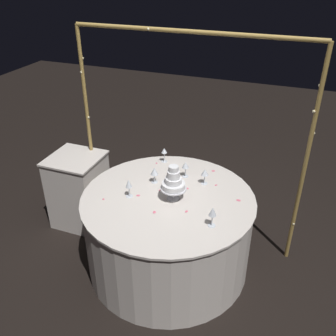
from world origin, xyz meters
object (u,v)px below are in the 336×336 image
Objects in this scene: wine_glass_0 at (186,166)px; wine_glass_3 at (154,172)px; main_table at (168,232)px; wine_glass_2 at (205,173)px; wine_glass_1 at (129,184)px; decorative_arch at (188,110)px; side_table at (79,190)px; tiered_cake at (173,182)px; wine_glass_5 at (164,152)px; wine_glass_4 at (213,212)px.

wine_glass_3 is (-0.23, -0.19, -0.00)m from wine_glass_0.
main_table is 0.56m from wine_glass_3.
wine_glass_3 is (-0.43, -0.14, -0.00)m from wine_glass_2.
wine_glass_1 is 1.11× the size of wine_glass_3.
side_table is at bearing -169.41° from decorative_arch.
wine_glass_0 is at bearing 92.76° from tiered_cake.
wine_glass_5 is at bearing 145.37° from wine_glass_0.
wine_glass_0 is at bearing 85.46° from main_table.
side_table is 4.55× the size of wine_glass_4.
main_table is at bearing -94.54° from wine_glass_0.
wine_glass_4 is (0.22, -0.56, 0.01)m from wine_glass_2.
decorative_arch is at bearing -16.37° from wine_glass_5.
wine_glass_2 is (0.23, -0.18, -0.49)m from decorative_arch.
wine_glass_3 is (0.92, -0.11, 0.47)m from side_table.
main_table is at bearing -65.95° from wine_glass_5.
wine_glass_5 is at bearing 114.05° from main_table.
wine_glass_3 is at bearing 146.76° from wine_glass_4.
main_table is 4.74× the size of tiered_cake.
side_table is 5.13× the size of wine_glass_3.
decorative_arch is 0.83m from wine_glass_1.
tiered_cake is 2.06× the size of wine_glass_3.
wine_glass_0 is 0.59m from wine_glass_1.
wine_glass_0 reaches higher than main_table.
wine_glass_2 is 0.60m from wine_glass_4.
wine_glass_5 is (0.06, 0.68, -0.01)m from wine_glass_1.
tiered_cake is 2.05× the size of wine_glass_0.
wine_glass_1 is (0.80, -0.39, 0.48)m from side_table.
wine_glass_2 is at bearing -27.71° from wine_glass_5.
wine_glass_0 is 0.89× the size of wine_glass_4.
wine_glass_3 reaches higher than main_table.
wine_glass_3 is (-0.25, 0.19, -0.05)m from tiered_cake.
wine_glass_5 is (-0.06, 0.39, 0.00)m from wine_glass_3.
wine_glass_5 is at bearing 163.63° from decorative_arch.
wine_glass_1 is at bearing -26.17° from side_table.
main_table is 0.80m from wine_glass_5.
wine_glass_4 is at bearing -68.72° from wine_glass_2.
decorative_arch is 0.67m from tiered_cake.
wine_glass_2 is at bearing 37.94° from wine_glass_1.
wine_glass_0 is (-0.02, 0.38, -0.05)m from tiered_cake.
wine_glass_4 is (0.42, -0.62, 0.01)m from wine_glass_0.
wine_glass_3 reaches higher than wine_glass_5.
wine_glass_1 is 0.98× the size of wine_glass_4.
tiered_cake is at bearing -4.68° from main_table.
wine_glass_3 reaches higher than wine_glass_2.
wine_glass_1 reaches higher than wine_glass_3.
wine_glass_3 is (-0.20, -0.32, -0.49)m from decorative_arch.
decorative_arch is 14.21× the size of wine_glass_2.
wine_glass_3 reaches higher than side_table.
wine_glass_0 reaches higher than wine_glass_2.
wine_glass_1 is 1.12× the size of wine_glass_5.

